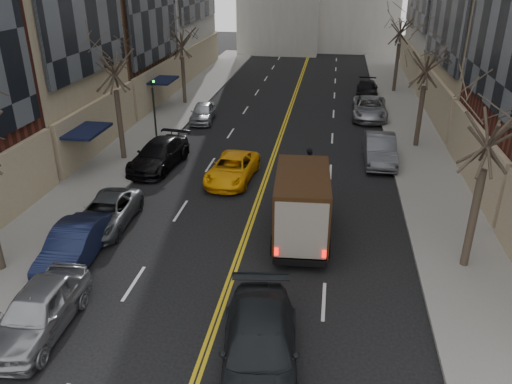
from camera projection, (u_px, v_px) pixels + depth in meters
sidewalk_left at (159, 124)px, 36.24m from camera, size 4.00×66.00×0.15m
sidewalk_right at (414, 136)px, 33.73m from camera, size 4.00×66.00×0.15m
tree_lf_mid at (111, 47)px, 27.20m from camera, size 3.20×3.20×8.91m
tree_lf_far at (181, 29)px, 39.09m from camera, size 3.20×3.20×8.12m
tree_rt_near at (496, 105)px, 16.73m from camera, size 3.20×3.20×8.71m
tree_rt_mid at (429, 49)px, 29.40m from camera, size 3.20×3.20×8.32m
tree_rt_far at (403, 14)px, 42.61m from camera, size 3.20×3.20×9.11m
traffic_signal at (154, 106)px, 30.38m from camera, size 0.29×0.26×4.70m
ups_truck at (302, 204)px, 20.93m from camera, size 2.61×5.85×3.14m
observer_sedan at (260, 348)px, 14.24m from camera, size 2.93×5.74×1.60m
taxi at (232, 169)px, 26.92m from camera, size 2.57×4.93×1.33m
pedestrian at (310, 165)px, 26.74m from camera, size 0.59×0.76×1.85m
parked_lf_a at (38, 311)px, 15.78m from camera, size 2.00×4.68×1.58m
parked_lf_b at (74, 245)px, 19.49m from camera, size 1.91×4.63×1.49m
parked_lf_c at (107, 213)px, 22.24m from camera, size 2.31×4.70×1.28m
parked_lf_d at (159, 154)px, 28.62m from camera, size 2.72×5.49×1.53m
parked_lf_e at (203, 112)px, 36.91m from camera, size 2.01×4.17×1.37m
parked_rt_a at (380, 149)px, 29.30m from camera, size 1.73×4.91×1.61m
parked_rt_b at (370, 108)px, 37.72m from camera, size 2.65×5.53×1.52m
parked_rt_c at (367, 89)px, 43.86m from camera, size 2.04×4.57×1.30m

